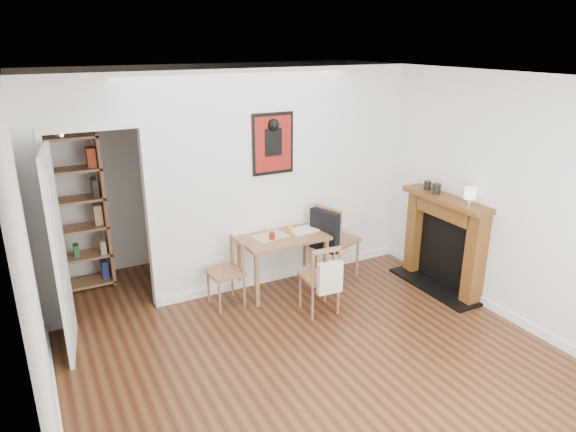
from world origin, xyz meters
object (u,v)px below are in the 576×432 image
mantel_lamp (470,194)px  red_glass (272,236)px  dining_table (282,242)px  chair_left (226,273)px  bookshelf (71,215)px  orange_fruit (290,228)px  ceramic_jar_b (428,185)px  fireplace (445,239)px  chair_right (336,240)px  notebook (303,230)px  chair_front (320,277)px  ceramic_jar_a (436,189)px

mantel_lamp → red_glass: bearing=148.6°
dining_table → chair_left: chair_left is taller
bookshelf → red_glass: (2.02, -1.25, -0.20)m
orange_fruit → ceramic_jar_b: 1.75m
fireplace → chair_right: bearing=140.7°
chair_right → notebook: (-0.45, 0.03, 0.20)m
red_glass → mantel_lamp: (1.87, -1.14, 0.55)m
chair_front → red_glass: (-0.28, 0.62, 0.32)m
chair_right → ceramic_jar_b: ceramic_jar_b is taller
dining_table → orange_fruit: size_ratio=13.66×
dining_table → ceramic_jar_b: ceramic_jar_b is taller
mantel_lamp → ceramic_jar_b: mantel_lamp is taller
fireplace → ceramic_jar_b: size_ratio=11.27×
chair_right → mantel_lamp: 1.71m
fireplace → ceramic_jar_a: bearing=111.7°
chair_front → bookshelf: (-2.30, 1.87, 0.52)m
bookshelf → red_glass: bearing=-31.7°
bookshelf → notebook: size_ratio=5.77×
red_glass → notebook: 0.46m
ceramic_jar_b → ceramic_jar_a: bearing=-97.1°
bookshelf → chair_front: bearing=-39.1°
ceramic_jar_b → fireplace: bearing=-83.2°
ceramic_jar_b → chair_front: bearing=-174.2°
chair_left → ceramic_jar_a: bearing=-14.3°
orange_fruit → mantel_lamp: mantel_lamp is taller
ceramic_jar_a → chair_left: bearing=165.7°
chair_right → ceramic_jar_b: (0.97, -0.50, 0.71)m
bookshelf → fireplace: 4.46m
bookshelf → mantel_lamp: (3.89, -2.39, 0.35)m
ceramic_jar_a → red_glass: bearing=161.1°
bookshelf → ceramic_jar_a: 4.33m
dining_table → bookshelf: (-2.18, 1.19, 0.32)m
chair_right → red_glass: size_ratio=11.37×
chair_front → fireplace: size_ratio=0.65×
notebook → ceramic_jar_a: (1.40, -0.71, 0.52)m
fireplace → red_glass: fireplace is taller
red_glass → ceramic_jar_a: size_ratio=0.70×
chair_right → chair_front: 0.92m
dining_table → orange_fruit: orange_fruit is taller
chair_front → fireplace: bearing=-5.8°
ceramic_jar_b → dining_table: bearing=163.3°
chair_right → fireplace: fireplace is taller
chair_left → mantel_lamp: bearing=-24.7°
orange_fruit → dining_table: bearing=-152.5°
dining_table → ceramic_jar_a: ceramic_jar_a is taller
mantel_lamp → notebook: bearing=139.3°
dining_table → notebook: (0.30, 0.01, 0.09)m
chair_right → chair_front: size_ratio=1.20×
bookshelf → ceramic_jar_b: 4.28m
chair_left → mantel_lamp: (2.46, -1.13, 0.89)m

